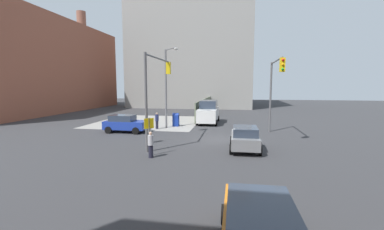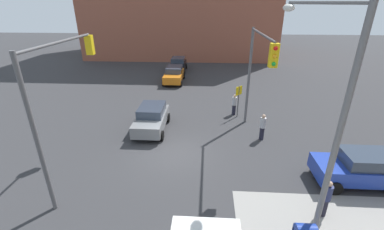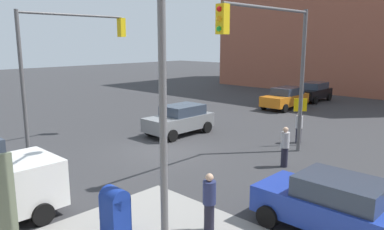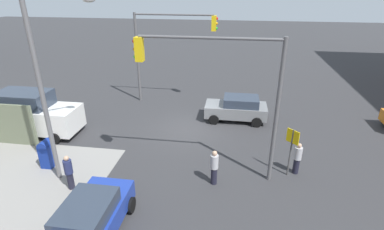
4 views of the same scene
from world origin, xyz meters
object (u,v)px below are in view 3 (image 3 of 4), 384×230
Objects in this scene: traffic_signal_nw_corner at (276,52)px; street_lamp_corner at (164,58)px; coupe_blue at (331,204)px; pedestrian_crossing at (299,127)px; traffic_signal_se_corner at (67,51)px; hatchback_black at (313,92)px; hatchback_gray at (180,119)px; pedestrian_waiting at (285,146)px; pedestrian_walking_north at (209,202)px; mailbox_blue at (115,212)px; sedan_orange at (285,98)px.

street_lamp_corner is at bearing 8.61° from traffic_signal_nw_corner.
coupe_blue reaches higher than pedestrian_crossing.
traffic_signal_se_corner is 13.96m from coupe_blue.
hatchback_black is at bearing 173.21° from traffic_signal_se_corner.
hatchback_gray is (-0.80, -6.42, -3.83)m from traffic_signal_nw_corner.
pedestrian_waiting is 6.33m from pedestrian_walking_north.
hatchback_gray reaches higher than mailbox_blue.
hatchback_gray is at bearing -16.61° from pedestrian_crossing.
mailbox_blue is at bearing -23.74° from street_lamp_corner.
mailbox_blue is 0.89× the size of pedestrian_crossing.
mailbox_blue is at bearing 71.57° from pedestrian_waiting.
traffic_signal_nw_corner is 7.11m from street_lamp_corner.
pedestrian_crossing is (8.43, 5.64, -0.01)m from sedan_orange.
pedestrian_walking_north is at bearing 24.34° from sedan_orange.
mailbox_blue is at bearing 15.38° from hatchback_black.
traffic_signal_se_corner reaches higher than pedestrian_crossing.
sedan_orange is 2.57× the size of pedestrian_waiting.
sedan_orange is 1.13× the size of coupe_blue.
pedestrian_crossing is at bearing 23.40° from hatchback_black.
traffic_signal_nw_corner reaches higher than sedan_orange.
sedan_orange is at bearing -69.56° from pedestrian_walking_north.
hatchback_black is (-4.87, -0.12, -0.00)m from sedan_orange.
hatchback_black is at bearing -164.62° from mailbox_blue.
pedestrian_crossing is at bearing 134.06° from traffic_signal_se_corner.
mailbox_blue is (3.97, 9.50, -3.89)m from traffic_signal_se_corner.
hatchback_gray is at bearing -0.41° from sedan_orange.
traffic_signal_se_corner is 21.82m from hatchback_black.
hatchback_gray is at bearing 0.14° from hatchback_black.
pedestrian_crossing is 0.95× the size of pedestrian_waiting.
traffic_signal_se_corner reaches higher than hatchback_black.
hatchback_gray is (-9.12, -6.92, 0.08)m from mailbox_blue.
pedestrian_crossing reaches higher than mailbox_blue.
hatchback_gray is at bearing 153.40° from traffic_signal_se_corner.
coupe_blue is at bearing 79.95° from pedestrian_crossing.
hatchback_black is at bearing -109.95° from pedestrian_crossing.
traffic_signal_nw_corner is 4.04× the size of pedestrian_crossing.
sedan_orange and hatchback_gray have the same top height.
street_lamp_corner is 2.07× the size of coupe_blue.
traffic_signal_se_corner is 4.55× the size of mailbox_blue.
coupe_blue is (-4.20, 3.93, 0.08)m from mailbox_blue.
pedestrian_waiting is at bearing 22.71° from hatchback_black.
hatchback_gray is 2.35× the size of pedestrian_waiting.
pedestrian_waiting is at bearing -176.98° from street_lamp_corner.
sedan_orange reaches higher than pedestrian_crossing.
sedan_orange is 20.23m from pedestrian_walking_north.
pedestrian_waiting is (17.11, 7.16, 0.04)m from hatchback_black.
sedan_orange is (-20.43, -6.84, 0.08)m from mailbox_blue.
pedestrian_walking_north is (10.00, 2.70, 0.03)m from pedestrian_crossing.
street_lamp_corner is at bearing 17.39° from hatchback_black.
street_lamp_corner reaches higher than traffic_signal_se_corner.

